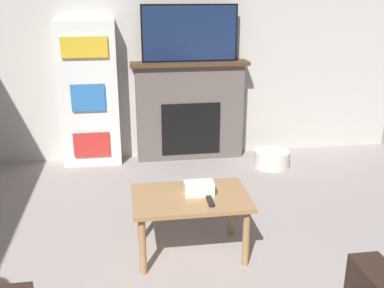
# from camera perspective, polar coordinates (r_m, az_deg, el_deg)

# --- Properties ---
(wall_back) EXTENTS (5.85, 0.06, 2.70)m
(wall_back) POSITION_cam_1_polar(r_m,az_deg,el_deg) (5.25, -4.40, 12.66)
(wall_back) COLOR beige
(wall_back) RESTS_ON ground_plane
(fireplace) EXTENTS (1.35, 0.28, 1.15)m
(fireplace) POSITION_cam_1_polar(r_m,az_deg,el_deg) (5.29, -0.31, 4.28)
(fireplace) COLOR #605651
(fireplace) RESTS_ON ground_plane
(tv) EXTENTS (1.08, 0.03, 0.63)m
(tv) POSITION_cam_1_polar(r_m,az_deg,el_deg) (5.12, -0.30, 13.87)
(tv) COLOR black
(tv) RESTS_ON fireplace
(coffee_table) EXTENTS (0.86, 0.58, 0.48)m
(coffee_table) POSITION_cam_1_polar(r_m,az_deg,el_deg) (3.37, -0.20, -7.69)
(coffee_table) COLOR #A87A4C
(coffee_table) RESTS_ON ground_plane
(tissue_box) EXTENTS (0.22, 0.12, 0.10)m
(tissue_box) POSITION_cam_1_polar(r_m,az_deg,el_deg) (3.35, 0.90, -5.62)
(tissue_box) COLOR white
(tissue_box) RESTS_ON coffee_table
(remote_control) EXTENTS (0.04, 0.15, 0.02)m
(remote_control) POSITION_cam_1_polar(r_m,az_deg,el_deg) (3.24, 2.33, -7.28)
(remote_control) COLOR black
(remote_control) RESTS_ON coffee_table
(bookshelf) EXTENTS (0.65, 0.29, 1.63)m
(bookshelf) POSITION_cam_1_polar(r_m,az_deg,el_deg) (5.18, -12.96, 6.11)
(bookshelf) COLOR white
(bookshelf) RESTS_ON ground_plane
(storage_basket) EXTENTS (0.41, 0.41, 0.18)m
(storage_basket) POSITION_cam_1_polar(r_m,az_deg,el_deg) (5.23, 10.08, -1.83)
(storage_basket) COLOR silver
(storage_basket) RESTS_ON ground_plane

